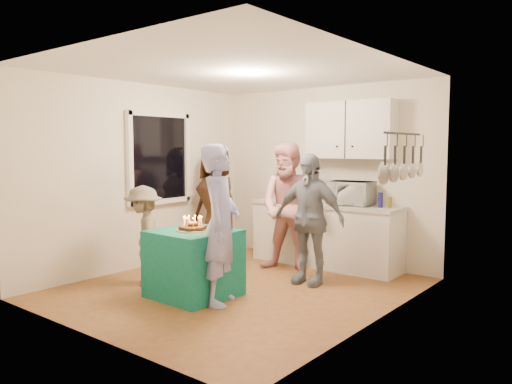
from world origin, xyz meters
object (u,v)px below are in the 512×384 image
Objects in this scene: man_birthday at (220,224)px; child_near_left at (144,235)px; counter at (325,236)px; punch_jar at (223,215)px; woman_back_right at (309,219)px; microwave at (351,193)px; party_table at (194,263)px; woman_back_left at (216,203)px; woman_back_center at (290,207)px.

man_birthday reaches higher than child_near_left.
punch_jar reaches higher than counter.
woman_back_right is at bearing -41.32° from man_birthday.
microwave reaches higher than counter.
party_table is 0.69× the size of child_near_left.
counter is 1.26× the size of man_birthday.
woman_back_right is at bearing -4.06° from woman_back_left.
man_birthday is at bearing -95.11° from woman_back_center.
punch_jar is at bearing -38.55° from woman_back_left.
party_table is (-0.40, -2.24, -0.05)m from counter.
microwave is at bearing 82.70° from woman_back_right.
microwave is at bearing -37.53° from man_birthday.
man_birthday reaches higher than microwave.
party_table is at bearing -48.40° from woman_back_left.
woman_back_right is at bearing 64.32° from punch_jar.
man_birthday reaches higher than party_table.
punch_jar is at bearing -118.68° from woman_back_right.
woman_back_center is at bearing 142.90° from woman_back_right.
punch_jar is at bearing 8.80° from man_birthday.
man_birthday is 0.98× the size of woman_back_center.
punch_jar is 1.15m from woman_back_right.
woman_back_left is (-1.56, -0.63, 0.43)m from counter.
party_table is at bearing 60.47° from man_birthday.
woman_back_right is at bearing -100.10° from microwave.
woman_back_left is 1.05× the size of woman_back_right.
woman_back_left reaches higher than party_table.
counter is 2.27m from party_table.
woman_back_center reaches higher than microwave.
counter is 2.29m from man_birthday.
woman_back_left is at bearing 125.81° from party_table.
microwave reaches higher than party_table.
woman_back_left is at bearing -158.02° from counter.
man_birthday is (0.43, -0.01, 0.49)m from party_table.
woman_back_left is 1.70m from child_near_left.
woman_back_left is at bearing -167.99° from microwave.
woman_back_center is at bearing -19.72° from man_birthday.
man_birthday is at bearing -105.33° from microwave.
punch_jar is at bearing 52.87° from child_near_left.
punch_jar is 0.20× the size of woman_back_left.
party_table is at bearing -122.79° from woman_back_right.
child_near_left is (-1.03, -1.69, -0.27)m from woman_back_center.
counter is 3.70× the size of microwave.
child_near_left is (-1.57, -1.32, -0.20)m from woman_back_right.
punch_jar is 0.28× the size of child_near_left.
microwave is 2.08m from punch_jar.
counter is at bearing 105.96° from woman_back_right.
counter is at bearing 56.31° from woman_back_center.
woman_back_right is (0.55, -0.37, -0.07)m from woman_back_center.
party_table is at bearing -100.21° from counter.
microwave is 2.48m from party_table.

